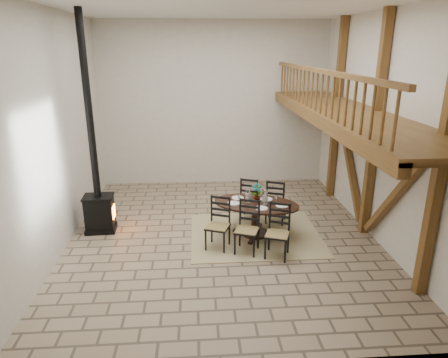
{
  "coord_description": "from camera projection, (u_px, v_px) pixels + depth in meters",
  "views": [
    {
      "loc": [
        -0.58,
        -8.45,
        4.22
      ],
      "look_at": [
        0.06,
        0.4,
        1.28
      ],
      "focal_mm": 32.0,
      "sensor_mm": 36.0,
      "label": 1
    }
  ],
  "objects": [
    {
      "name": "room_shell",
      "position": [
        278.0,
        106.0,
        8.5
      ],
      "size": [
        7.02,
        8.02,
        5.01
      ],
      "color": "beige",
      "rests_on": "ground"
    },
    {
      "name": "rug",
      "position": [
        255.0,
        235.0,
        9.41
      ],
      "size": [
        3.0,
        2.5,
        0.02
      ],
      "primitive_type": "cube",
      "color": "tan",
      "rests_on": "ground"
    },
    {
      "name": "log_basket",
      "position": [
        104.0,
        207.0,
        10.6
      ],
      "size": [
        0.48,
        0.48,
        0.39
      ],
      "rotation": [
        0.0,
        0.0,
        0.29
      ],
      "color": "brown",
      "rests_on": "ground"
    },
    {
      "name": "log_stack",
      "position": [
        103.0,
        212.0,
        10.26
      ],
      "size": [
        0.35,
        0.47,
        0.34
      ],
      "rotation": [
        0.0,
        0.0,
        -0.05
      ],
      "color": "tan",
      "rests_on": "ground"
    },
    {
      "name": "ground",
      "position": [
        223.0,
        236.0,
        9.37
      ],
      "size": [
        8.0,
        8.0,
        0.0
      ],
      "primitive_type": "plane",
      "color": "gray",
      "rests_on": "ground"
    },
    {
      "name": "dining_table",
      "position": [
        255.0,
        220.0,
        9.17
      ],
      "size": [
        2.36,
        2.57,
        1.27
      ],
      "rotation": [
        0.0,
        0.0,
        -0.37
      ],
      "color": "black",
      "rests_on": "ground"
    },
    {
      "name": "wood_stove",
      "position": [
        97.0,
        187.0,
        9.28
      ],
      "size": [
        0.72,
        0.57,
        5.0
      ],
      "rotation": [
        0.0,
        0.0,
        0.05
      ],
      "color": "black",
      "rests_on": "ground"
    }
  ]
}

